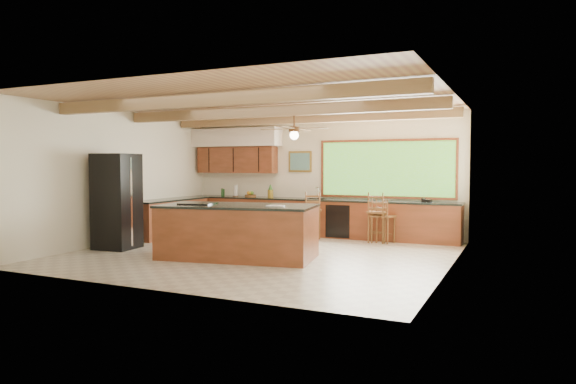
% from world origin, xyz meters
% --- Properties ---
extents(ground, '(7.20, 7.20, 0.00)m').
position_xyz_m(ground, '(0.00, 0.00, 0.00)').
color(ground, beige).
rests_on(ground, ground).
extents(room_shell, '(7.27, 6.54, 3.02)m').
position_xyz_m(room_shell, '(-0.17, 0.65, 2.21)').
color(room_shell, white).
rests_on(room_shell, ground).
extents(counter_run, '(7.12, 3.10, 1.28)m').
position_xyz_m(counter_run, '(-0.82, 2.52, 0.46)').
color(counter_run, brown).
rests_on(counter_run, ground).
extents(island, '(3.10, 1.85, 1.03)m').
position_xyz_m(island, '(-0.18, -0.59, 0.51)').
color(island, brown).
rests_on(island, ground).
extents(refrigerator, '(0.85, 0.83, 2.00)m').
position_xyz_m(refrigerator, '(-3.05, -0.70, 1.00)').
color(refrigerator, black).
rests_on(refrigerator, ground).
extents(bar_stool_a, '(0.52, 0.52, 1.13)m').
position_xyz_m(bar_stool_a, '(0.12, 2.39, 0.67)').
color(bar_stool_a, brown).
rests_on(bar_stool_a, ground).
extents(bar_stool_b, '(0.46, 0.46, 1.01)m').
position_xyz_m(bar_stool_b, '(1.71, 2.40, 0.60)').
color(bar_stool_b, brown).
rests_on(bar_stool_b, ground).
extents(bar_stool_c, '(0.42, 0.42, 1.15)m').
position_xyz_m(bar_stool_c, '(1.70, 2.39, 0.68)').
color(bar_stool_c, brown).
rests_on(bar_stool_c, ground).
extents(bar_stool_d, '(0.45, 0.45, 1.00)m').
position_xyz_m(bar_stool_d, '(1.89, 2.40, 0.60)').
color(bar_stool_d, brown).
rests_on(bar_stool_d, ground).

